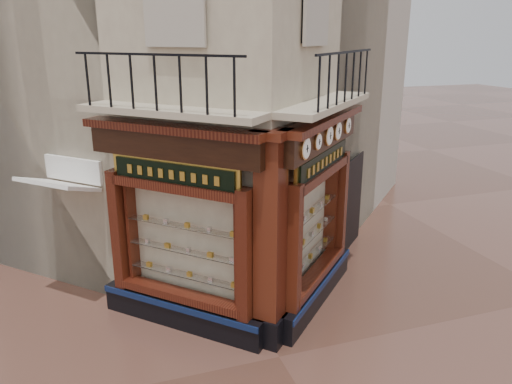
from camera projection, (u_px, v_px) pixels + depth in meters
name	position (u px, v px, depth m)	size (l,w,h in m)	color
ground	(279.00, 357.00, 8.83)	(80.00, 80.00, 0.00)	#513025
main_building	(194.00, 12.00, 12.57)	(8.00, 8.00, 12.00)	beige
neighbour_left	(91.00, 33.00, 14.20)	(8.00, 8.00, 11.00)	#B3AB9C
neighbour_right	(256.00, 33.00, 15.72)	(8.00, 8.00, 11.00)	#B3AB9C
shopfront_left	(179.00, 231.00, 9.22)	(2.86, 2.86, 3.98)	black
shopfront_right	(317.00, 214.00, 10.08)	(2.86, 2.86, 3.98)	black
corner_pilaster	(270.00, 245.00, 8.69)	(0.85, 0.85, 3.98)	black
balcony	(252.00, 107.00, 8.90)	(5.94, 2.97, 1.03)	beige
clock_a	(305.00, 148.00, 8.40)	(0.32, 0.32, 0.40)	#C68B42
clock_b	(318.00, 142.00, 8.92)	(0.26, 0.26, 0.32)	#C68B42
clock_c	(329.00, 136.00, 9.45)	(0.32, 0.32, 0.40)	#C68B42
clock_d	(338.00, 131.00, 9.92)	(0.31, 0.31, 0.39)	#C68B42
clock_e	(348.00, 125.00, 10.51)	(0.29, 0.29, 0.36)	#C68B42
awning	(72.00, 299.00, 10.74)	(1.50, 0.90, 0.08)	white
signboard_left	(174.00, 174.00, 8.81)	(1.94, 1.94, 0.52)	gold
signboard_right	(323.00, 161.00, 9.71)	(2.03, 2.03, 0.54)	gold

